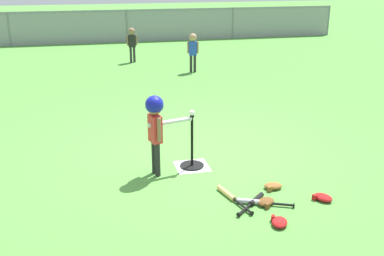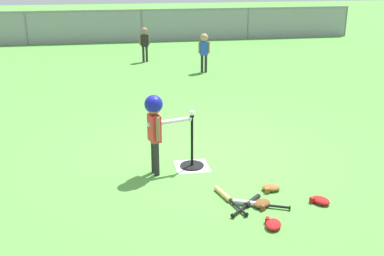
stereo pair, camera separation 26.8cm
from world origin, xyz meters
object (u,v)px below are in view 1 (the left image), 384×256
at_px(batting_tee, 192,158).
at_px(spare_bat_silver, 257,202).
at_px(baseball_on_tee, 192,113).
at_px(spare_bat_wood, 230,196).
at_px(glove_tossed_aside, 323,197).
at_px(batter_child, 156,119).
at_px(glove_outfield_drop, 273,186).
at_px(fielder_near_right, 132,40).
at_px(fielder_deep_left, 193,47).
at_px(spare_bat_black, 254,201).
at_px(glove_by_plate, 266,202).
at_px(glove_near_bats, 279,222).

xyz_separation_m(batting_tee, spare_bat_silver, (0.48, -1.19, -0.09)).
bearing_deg(baseball_on_tee, spare_bat_wood, -77.16).
height_order(batting_tee, glove_tossed_aside, batting_tee).
height_order(batter_child, glove_outfield_drop, batter_child).
xyz_separation_m(batting_tee, fielder_near_right, (0.02, 7.40, 0.51)).
xyz_separation_m(fielder_near_right, spare_bat_silver, (0.46, -8.59, -0.59)).
height_order(baseball_on_tee, fielder_deep_left, fielder_deep_left).
bearing_deg(spare_bat_silver, spare_bat_black, 139.06).
height_order(spare_bat_black, glove_outfield_drop, glove_outfield_drop).
relative_size(baseball_on_tee, batter_child, 0.07).
distance_m(glove_by_plate, glove_near_bats, 0.44).
distance_m(batting_tee, batter_child, 0.81).
height_order(batter_child, glove_near_bats, batter_child).
relative_size(baseball_on_tee, glove_by_plate, 0.27).
bearing_deg(glove_outfield_drop, glove_by_plate, -123.55).
distance_m(spare_bat_silver, spare_bat_wood, 0.34).
relative_size(fielder_deep_left, glove_tossed_aside, 3.68).
height_order(glove_by_plate, glove_near_bats, same).
bearing_deg(glove_outfield_drop, batting_tee, 133.06).
distance_m(spare_bat_wood, glove_near_bats, 0.75).
bearing_deg(baseball_on_tee, glove_tossed_aside, -45.33).
relative_size(batter_child, spare_bat_black, 2.32).
bearing_deg(spare_bat_wood, glove_tossed_aside, -16.06).
xyz_separation_m(batting_tee, spare_bat_wood, (0.22, -0.97, -0.09)).
height_order(batter_child, glove_by_plate, batter_child).
relative_size(fielder_near_right, glove_near_bats, 3.60).
xyz_separation_m(fielder_near_right, glove_tossed_aside, (1.23, -8.67, -0.59)).
relative_size(fielder_deep_left, glove_outfield_drop, 4.27).
xyz_separation_m(batter_child, glove_outfield_drop, (1.30, -0.73, -0.72)).
distance_m(batter_child, glove_outfield_drop, 1.65).
bearing_deg(fielder_deep_left, glove_tossed_aside, -91.06).
xyz_separation_m(fielder_near_right, glove_outfield_drop, (0.79, -8.26, -0.59)).
relative_size(glove_by_plate, glove_near_bats, 1.01).
height_order(spare_bat_silver, glove_near_bats, glove_near_bats).
distance_m(spare_bat_black, glove_outfield_drop, 0.47).
bearing_deg(glove_by_plate, fielder_near_right, 93.69).
xyz_separation_m(spare_bat_silver, glove_near_bats, (0.07, -0.46, 0.01)).
height_order(glove_by_plate, glove_outfield_drop, same).
relative_size(fielder_deep_left, spare_bat_silver, 1.63).
height_order(spare_bat_black, glove_by_plate, glove_by_plate).
bearing_deg(glove_near_bats, glove_outfield_drop, 71.62).
xyz_separation_m(spare_bat_wood, glove_by_plate, (0.35, -0.24, 0.01)).
height_order(batter_child, glove_tossed_aside, batter_child).
bearing_deg(fielder_near_right, spare_bat_wood, -88.60).
relative_size(batter_child, spare_bat_wood, 1.51).
height_order(glove_tossed_aside, glove_outfield_drop, same).
bearing_deg(glove_outfield_drop, glove_tossed_aside, -42.16).
height_order(batter_child, spare_bat_black, batter_child).
xyz_separation_m(baseball_on_tee, glove_outfield_drop, (0.80, -0.86, -0.72)).
relative_size(batting_tee, fielder_deep_left, 0.73).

